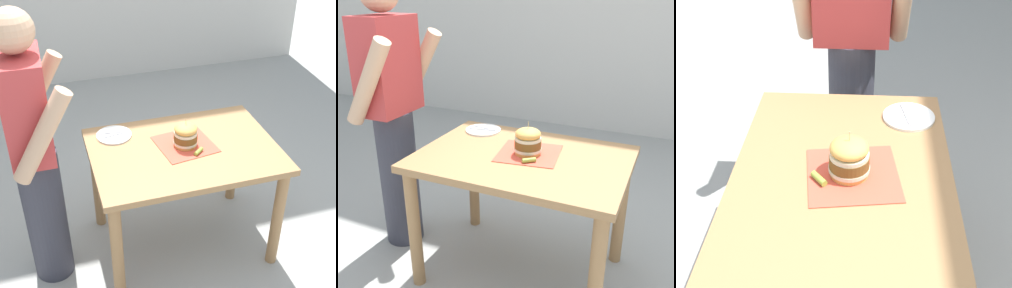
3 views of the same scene
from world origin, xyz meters
TOP-DOWN VIEW (x-y plane):
  - ground_plane at (0.00, 0.00)m, footprint 80.00×80.00m
  - patio_table at (0.00, 0.00)m, footprint 0.80×1.12m
  - serving_paper at (0.04, -0.02)m, footprint 0.37×0.37m
  - sandwich at (0.03, -0.02)m, footprint 0.15×0.15m
  - pickle_spear at (-0.08, -0.06)m, footprint 0.06×0.07m
  - side_plate_with_forks at (0.26, 0.37)m, footprint 0.22×0.22m
  - diner_across_table at (-0.01, 0.85)m, footprint 0.55×0.35m

SIDE VIEW (x-z plane):
  - ground_plane at x=0.00m, z-range 0.00..0.00m
  - patio_table at x=0.00m, z-range 0.25..1.01m
  - serving_paper at x=0.04m, z-range 0.76..0.76m
  - side_plate_with_forks at x=0.26m, z-range 0.76..0.78m
  - pickle_spear at x=-0.08m, z-range 0.76..0.79m
  - sandwich at x=0.03m, z-range 0.75..0.93m
  - diner_across_table at x=-0.01m, z-range 0.04..1.73m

